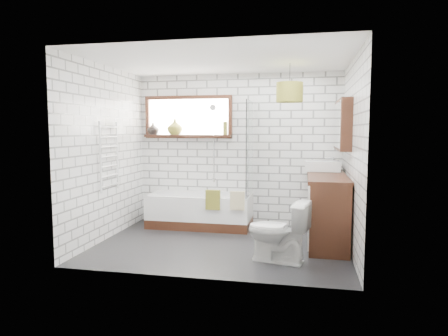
% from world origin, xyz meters
% --- Properties ---
extents(floor, '(3.40, 2.60, 0.01)m').
position_xyz_m(floor, '(0.00, 0.00, -0.01)').
color(floor, black).
rests_on(floor, ground).
extents(ceiling, '(3.40, 2.60, 0.01)m').
position_xyz_m(ceiling, '(0.00, 0.00, 2.50)').
color(ceiling, white).
rests_on(ceiling, ground).
extents(wall_back, '(3.40, 0.01, 2.50)m').
position_xyz_m(wall_back, '(0.00, 1.30, 1.25)').
color(wall_back, white).
rests_on(wall_back, ground).
extents(wall_front, '(3.40, 0.01, 2.50)m').
position_xyz_m(wall_front, '(0.00, -1.30, 1.25)').
color(wall_front, white).
rests_on(wall_front, ground).
extents(wall_left, '(0.01, 2.60, 2.50)m').
position_xyz_m(wall_left, '(-1.70, 0.00, 1.25)').
color(wall_left, white).
rests_on(wall_left, ground).
extents(wall_right, '(0.01, 2.60, 2.50)m').
position_xyz_m(wall_right, '(1.70, 0.00, 1.25)').
color(wall_right, white).
rests_on(wall_right, ground).
extents(window, '(1.52, 0.16, 0.68)m').
position_xyz_m(window, '(-0.85, 1.26, 1.80)').
color(window, black).
rests_on(window, wall_back).
extents(towel_radiator, '(0.06, 0.52, 1.00)m').
position_xyz_m(towel_radiator, '(-1.66, 0.00, 1.20)').
color(towel_radiator, white).
rests_on(towel_radiator, wall_left).
extents(mirror_cabinet, '(0.16, 1.20, 0.70)m').
position_xyz_m(mirror_cabinet, '(1.62, 0.60, 1.65)').
color(mirror_cabinet, black).
rests_on(mirror_cabinet, wall_right).
extents(shower_riser, '(0.02, 0.02, 1.30)m').
position_xyz_m(shower_riser, '(-0.40, 1.26, 1.35)').
color(shower_riser, silver).
rests_on(shower_riser, wall_back).
extents(bathtub, '(1.66, 0.73, 0.54)m').
position_xyz_m(bathtub, '(-0.56, 0.93, 0.27)').
color(bathtub, white).
rests_on(bathtub, floor).
extents(shower_screen, '(0.02, 0.72, 1.50)m').
position_xyz_m(shower_screen, '(0.25, 0.93, 1.29)').
color(shower_screen, white).
rests_on(shower_screen, bathtub).
extents(towel_green, '(0.22, 0.06, 0.30)m').
position_xyz_m(towel_green, '(-0.26, 0.57, 0.52)').
color(towel_green, olive).
rests_on(towel_green, bathtub).
extents(towel_beige, '(0.22, 0.05, 0.29)m').
position_xyz_m(towel_beige, '(0.12, 0.57, 0.52)').
color(towel_beige, tan).
rests_on(towel_beige, bathtub).
extents(vanity, '(0.54, 1.68, 0.96)m').
position_xyz_m(vanity, '(1.43, 0.45, 0.48)').
color(vanity, black).
rests_on(vanity, floor).
extents(basin, '(0.52, 0.45, 0.15)m').
position_xyz_m(basin, '(1.37, 0.95, 1.04)').
color(basin, white).
rests_on(basin, vanity).
extents(tap, '(0.03, 0.03, 0.16)m').
position_xyz_m(tap, '(1.53, 0.95, 1.09)').
color(tap, silver).
rests_on(tap, vanity).
extents(toilet, '(0.57, 0.81, 0.75)m').
position_xyz_m(toilet, '(0.81, -0.57, 0.37)').
color(toilet, white).
rests_on(toilet, floor).
extents(vase_olive, '(0.33, 0.33, 0.27)m').
position_xyz_m(vase_olive, '(-1.08, 1.23, 1.61)').
color(vase_olive, olive).
rests_on(vase_olive, window).
extents(vase_dark, '(0.26, 0.26, 0.21)m').
position_xyz_m(vase_dark, '(-1.47, 1.23, 1.58)').
color(vase_dark, black).
rests_on(vase_dark, window).
extents(bottle, '(0.09, 0.09, 0.22)m').
position_xyz_m(bottle, '(-0.20, 1.23, 1.59)').
color(bottle, olive).
rests_on(bottle, window).
extents(pendant, '(0.37, 0.37, 0.27)m').
position_xyz_m(pendant, '(0.88, 0.37, 2.10)').
color(pendant, olive).
rests_on(pendant, ceiling).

